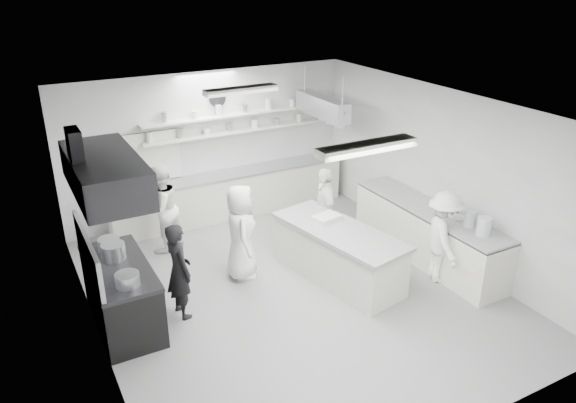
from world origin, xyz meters
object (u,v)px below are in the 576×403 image
right_counter (427,234)px  cook_stove (179,271)px  prep_island (338,255)px  cook_back (161,209)px  stove (122,296)px  back_counter (231,194)px

right_counter → cook_stove: 4.46m
prep_island → right_counter: bearing=-16.3°
cook_stove → cook_back: bearing=-17.3°
cook_back → prep_island: bearing=103.2°
right_counter → cook_back: bearing=147.9°
stove → prep_island: (3.47, -0.43, -0.02)m
cook_stove → right_counter: bearing=-102.6°
stove → cook_stove: (0.81, -0.20, 0.30)m
prep_island → cook_back: bearing=123.0°
stove → prep_island: stove is taller
cook_stove → cook_back: cook_back is taller
back_counter → right_counter: bearing=-55.3°
stove → right_counter: bearing=-6.5°
back_counter → right_counter: size_ratio=1.52×
stove → back_counter: bearing=44.0°
prep_island → stove: bearing=162.1°
back_counter → prep_island: back_counter is taller
back_counter → cook_stove: size_ratio=3.32×
prep_island → cook_back: (-2.29, 2.38, 0.40)m
prep_island → cook_back: cook_back is taller
stove → cook_stove: size_ratio=1.20×
stove → right_counter: right_counter is taller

